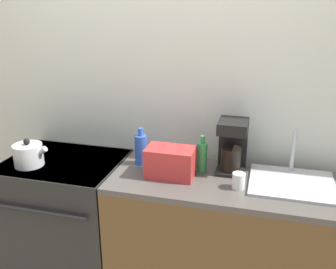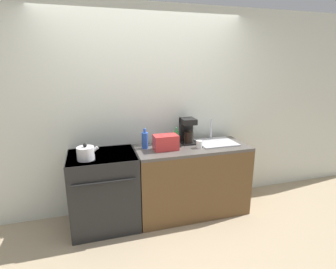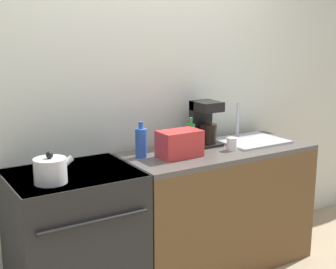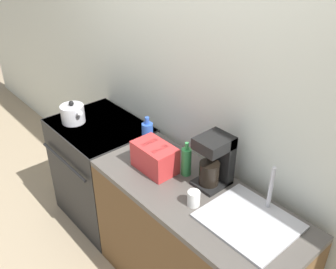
{
  "view_description": "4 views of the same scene",
  "coord_description": "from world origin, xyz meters",
  "px_view_note": "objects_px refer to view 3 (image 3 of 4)",
  "views": [
    {
      "loc": [
        0.67,
        -1.71,
        1.89
      ],
      "look_at": [
        0.11,
        0.38,
        1.12
      ],
      "focal_mm": 40.0,
      "sensor_mm": 36.0,
      "label": 1
    },
    {
      "loc": [
        -0.67,
        -2.6,
        1.9
      ],
      "look_at": [
        0.22,
        0.39,
        1.05
      ],
      "focal_mm": 28.0,
      "sensor_mm": 36.0,
      "label": 2
    },
    {
      "loc": [
        -1.51,
        -2.28,
        1.74
      ],
      "look_at": [
        0.1,
        0.33,
        1.05
      ],
      "focal_mm": 50.0,
      "sensor_mm": 36.0,
      "label": 3
    },
    {
      "loc": [
        1.69,
        -0.95,
        2.33
      ],
      "look_at": [
        0.2,
        0.34,
        1.16
      ],
      "focal_mm": 40.0,
      "sensor_mm": 36.0,
      "label": 4
    }
  ],
  "objects_px": {
    "stove": "(75,240)",
    "toaster": "(179,144)",
    "coffee_maker": "(205,122)",
    "bottle_green": "(191,136)",
    "cup_white": "(232,144)",
    "bottle_blue": "(141,142)",
    "kettle": "(51,170)"
  },
  "relations": [
    {
      "from": "stove",
      "to": "coffee_maker",
      "type": "relative_size",
      "value": 2.75
    },
    {
      "from": "stove",
      "to": "kettle",
      "type": "distance_m",
      "value": 0.55
    },
    {
      "from": "kettle",
      "to": "coffee_maker",
      "type": "height_order",
      "value": "coffee_maker"
    },
    {
      "from": "bottle_green",
      "to": "bottle_blue",
      "type": "xyz_separation_m",
      "value": [
        -0.4,
        0.01,
        0.0
      ]
    },
    {
      "from": "bottle_blue",
      "to": "bottle_green",
      "type": "bearing_deg",
      "value": -0.82
    },
    {
      "from": "coffee_maker",
      "to": "bottle_green",
      "type": "bearing_deg",
      "value": -157.63
    },
    {
      "from": "stove",
      "to": "cup_white",
      "type": "height_order",
      "value": "cup_white"
    },
    {
      "from": "stove",
      "to": "cup_white",
      "type": "bearing_deg",
      "value": -4.37
    },
    {
      "from": "kettle",
      "to": "cup_white",
      "type": "xyz_separation_m",
      "value": [
        1.32,
        0.03,
        -0.03
      ]
    },
    {
      "from": "kettle",
      "to": "coffee_maker",
      "type": "relative_size",
      "value": 0.71
    },
    {
      "from": "stove",
      "to": "coffee_maker",
      "type": "distance_m",
      "value": 1.26
    },
    {
      "from": "kettle",
      "to": "toaster",
      "type": "xyz_separation_m",
      "value": [
        0.91,
        0.09,
        0.02
      ]
    },
    {
      "from": "cup_white",
      "to": "toaster",
      "type": "bearing_deg",
      "value": 172.82
    },
    {
      "from": "coffee_maker",
      "to": "bottle_blue",
      "type": "height_order",
      "value": "coffee_maker"
    },
    {
      "from": "stove",
      "to": "toaster",
      "type": "height_order",
      "value": "toaster"
    },
    {
      "from": "kettle",
      "to": "bottle_green",
      "type": "xyz_separation_m",
      "value": [
        1.08,
        0.2,
        0.02
      ]
    },
    {
      "from": "stove",
      "to": "coffee_maker",
      "type": "xyz_separation_m",
      "value": [
        1.09,
        0.15,
        0.61
      ]
    },
    {
      "from": "toaster",
      "to": "bottle_blue",
      "type": "height_order",
      "value": "bottle_blue"
    },
    {
      "from": "bottle_blue",
      "to": "stove",
      "type": "bearing_deg",
      "value": -170.76
    },
    {
      "from": "bottle_blue",
      "to": "cup_white",
      "type": "distance_m",
      "value": 0.66
    },
    {
      "from": "bottle_green",
      "to": "cup_white",
      "type": "height_order",
      "value": "bottle_green"
    },
    {
      "from": "kettle",
      "to": "bottle_green",
      "type": "bearing_deg",
      "value": 10.54
    },
    {
      "from": "bottle_green",
      "to": "cup_white",
      "type": "distance_m",
      "value": 0.3
    },
    {
      "from": "stove",
      "to": "bottle_blue",
      "type": "xyz_separation_m",
      "value": [
        0.52,
        0.08,
        0.54
      ]
    },
    {
      "from": "toaster",
      "to": "coffee_maker",
      "type": "distance_m",
      "value": 0.4
    },
    {
      "from": "coffee_maker",
      "to": "bottle_green",
      "type": "height_order",
      "value": "coffee_maker"
    },
    {
      "from": "stove",
      "to": "bottle_green",
      "type": "relative_size",
      "value": 3.88
    },
    {
      "from": "coffee_maker",
      "to": "bottle_green",
      "type": "relative_size",
      "value": 1.41
    },
    {
      "from": "kettle",
      "to": "cup_white",
      "type": "height_order",
      "value": "kettle"
    },
    {
      "from": "cup_white",
      "to": "kettle",
      "type": "bearing_deg",
      "value": -178.52
    },
    {
      "from": "bottle_blue",
      "to": "cup_white",
      "type": "xyz_separation_m",
      "value": [
        0.64,
        -0.17,
        -0.06
      ]
    },
    {
      "from": "coffee_maker",
      "to": "cup_white",
      "type": "height_order",
      "value": "coffee_maker"
    }
  ]
}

